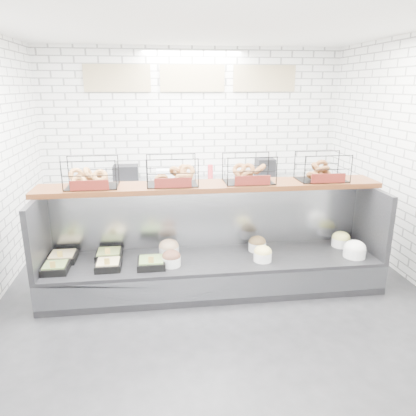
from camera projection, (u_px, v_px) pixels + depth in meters
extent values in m
plane|color=black|center=(217.00, 299.00, 4.71)|extent=(5.50, 5.50, 0.00)
cube|color=white|center=(193.00, 140.00, 6.89)|extent=(5.00, 0.02, 3.00)
cube|color=white|center=(219.00, 18.00, 3.85)|extent=(5.00, 5.50, 0.02)
cube|color=tan|center=(117.00, 78.00, 6.42)|extent=(1.05, 0.03, 0.42)
cube|color=tan|center=(192.00, 78.00, 6.57)|extent=(1.05, 0.03, 0.42)
cube|color=tan|center=(264.00, 78.00, 6.72)|extent=(1.05, 0.03, 0.42)
cube|color=black|center=(213.00, 272.00, 4.94)|extent=(4.00, 0.90, 0.40)
cube|color=#93969B|center=(219.00, 288.00, 4.52)|extent=(4.00, 0.03, 0.28)
cube|color=#93969B|center=(209.00, 215.00, 5.16)|extent=(4.00, 0.08, 0.80)
cube|color=black|center=(39.00, 233.00, 4.52)|extent=(0.06, 0.90, 0.80)
cube|color=black|center=(371.00, 219.00, 5.01)|extent=(0.06, 0.90, 0.80)
cube|color=black|center=(56.00, 269.00, 4.49)|extent=(0.28, 0.28, 0.08)
cube|color=olive|center=(55.00, 266.00, 4.48)|extent=(0.24, 0.24, 0.04)
cube|color=gold|center=(53.00, 265.00, 4.37)|extent=(0.06, 0.01, 0.08)
cube|color=black|center=(63.00, 258.00, 4.77)|extent=(0.31, 0.31, 0.08)
cube|color=#D5BE83|center=(62.00, 255.00, 4.76)|extent=(0.27, 0.27, 0.04)
cube|color=gold|center=(60.00, 254.00, 4.64)|extent=(0.06, 0.01, 0.08)
cube|color=black|center=(108.00, 265.00, 4.56)|extent=(0.28, 0.28, 0.08)
cube|color=#D8C085|center=(108.00, 263.00, 4.55)|extent=(0.24, 0.24, 0.04)
cube|color=gold|center=(107.00, 262.00, 4.44)|extent=(0.06, 0.01, 0.08)
cube|color=black|center=(109.00, 255.00, 4.85)|extent=(0.30, 0.30, 0.08)
cube|color=#86984D|center=(109.00, 252.00, 4.84)|extent=(0.26, 0.26, 0.04)
cube|color=gold|center=(108.00, 251.00, 4.72)|extent=(0.06, 0.01, 0.08)
cube|color=black|center=(151.00, 263.00, 4.62)|extent=(0.31, 0.31, 0.08)
cube|color=olive|center=(151.00, 260.00, 4.61)|extent=(0.27, 0.27, 0.04)
cube|color=gold|center=(151.00, 260.00, 4.49)|extent=(0.06, 0.01, 0.08)
cylinder|color=white|center=(171.00, 261.00, 4.64)|extent=(0.22, 0.22, 0.11)
ellipsoid|color=brown|center=(171.00, 256.00, 4.62)|extent=(0.21, 0.21, 0.15)
cylinder|color=white|center=(169.00, 251.00, 4.94)|extent=(0.25, 0.25, 0.11)
ellipsoid|color=tan|center=(169.00, 246.00, 4.92)|extent=(0.24, 0.24, 0.17)
cylinder|color=white|center=(263.00, 256.00, 4.77)|extent=(0.21, 0.21, 0.11)
ellipsoid|color=#E7D476|center=(263.00, 252.00, 4.75)|extent=(0.21, 0.21, 0.15)
cylinder|color=white|center=(257.00, 246.00, 5.07)|extent=(0.22, 0.22, 0.11)
ellipsoid|color=brown|center=(257.00, 242.00, 5.05)|extent=(0.21, 0.21, 0.15)
cylinder|color=white|center=(354.00, 252.00, 4.88)|extent=(0.27, 0.27, 0.11)
ellipsoid|color=white|center=(355.00, 248.00, 4.86)|extent=(0.26, 0.26, 0.18)
cylinder|color=white|center=(341.00, 242.00, 5.21)|extent=(0.23, 0.23, 0.11)
ellipsoid|color=#E0DF72|center=(341.00, 238.00, 5.19)|extent=(0.23, 0.23, 0.16)
cube|color=#431F0E|center=(211.00, 186.00, 4.85)|extent=(4.10, 0.50, 0.06)
cube|color=black|center=(91.00, 173.00, 4.62)|extent=(0.60, 0.38, 0.34)
cube|color=#591610|center=(89.00, 185.00, 4.46)|extent=(0.42, 0.02, 0.11)
cube|color=black|center=(172.00, 171.00, 4.74)|extent=(0.60, 0.38, 0.34)
cube|color=#591610|center=(173.00, 183.00, 4.57)|extent=(0.42, 0.02, 0.11)
cube|color=black|center=(249.00, 169.00, 4.85)|extent=(0.60, 0.38, 0.34)
cube|color=#591610|center=(253.00, 180.00, 4.69)|extent=(0.42, 0.02, 0.11)
cube|color=black|center=(322.00, 167.00, 4.97)|extent=(0.60, 0.38, 0.34)
cube|color=#591610|center=(328.00, 178.00, 4.80)|extent=(0.42, 0.02, 0.11)
cube|color=#93969B|center=(195.00, 204.00, 6.89)|extent=(4.00, 0.60, 0.90)
cube|color=black|center=(126.00, 173.00, 6.62)|extent=(0.40, 0.30, 0.24)
cube|color=silver|center=(167.00, 175.00, 6.63)|extent=(0.35, 0.28, 0.18)
cylinder|color=#C23036|center=(210.00, 171.00, 6.78)|extent=(0.09, 0.09, 0.22)
cube|color=black|center=(265.00, 167.00, 6.91)|extent=(0.30, 0.30, 0.30)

